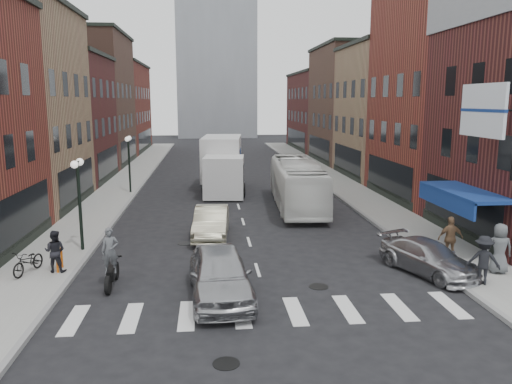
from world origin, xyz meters
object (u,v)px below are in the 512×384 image
(streetlamp_near, at_px, (79,187))
(parked_bicycle, at_px, (28,261))
(ped_right_c, at_px, (499,248))
(ped_right_a, at_px, (483,260))
(streetlamp_far, at_px, (129,153))
(transit_bus, at_px, (297,184))
(ped_right_b, at_px, (451,238))
(bike_rack, at_px, (60,260))
(box_truck, at_px, (223,165))
(billboard_sign, at_px, (485,112))
(ped_left_solo, at_px, (55,251))
(sedan_left_far, at_px, (211,222))
(curb_car, at_px, (428,258))
(motorcycle_rider, at_px, (111,260))
(sedan_left_near, at_px, (220,274))

(streetlamp_near, distance_m, parked_bicycle, 3.95)
(ped_right_c, bearing_deg, ped_right_a, 51.81)
(streetlamp_far, relative_size, transit_bus, 0.39)
(streetlamp_far, bearing_deg, ped_right_b, -47.76)
(bike_rack, bearing_deg, parked_bicycle, -167.03)
(box_truck, bearing_deg, billboard_sign, -57.41)
(box_truck, height_order, ped_left_solo, box_truck)
(box_truck, height_order, sedan_left_far, box_truck)
(ped_right_b, xyz_separation_m, ped_right_c, (1.04, -1.74, 0.06))
(sedan_left_far, xyz_separation_m, ped_right_c, (10.72, -6.62, 0.36))
(curb_car, distance_m, ped_right_c, 2.59)
(billboard_sign, xyz_separation_m, curb_car, (-2.09, -0.50, -5.51))
(billboard_sign, bearing_deg, transit_bus, 112.71)
(ped_left_solo, xyz_separation_m, ped_right_b, (15.62, -0.01, 0.09))
(bike_rack, relative_size, ped_right_c, 0.42)
(motorcycle_rider, bearing_deg, streetlamp_far, 91.77)
(sedan_left_far, bearing_deg, streetlamp_near, -156.29)
(ped_left_solo, bearing_deg, streetlamp_far, -84.71)
(streetlamp_near, bearing_deg, ped_right_b, -10.64)
(streetlamp_far, height_order, ped_left_solo, streetlamp_far)
(transit_bus, relative_size, ped_right_b, 5.95)
(streetlamp_far, relative_size, parked_bicycle, 2.36)
(motorcycle_rider, bearing_deg, ped_right_c, -5.81)
(ped_left_solo, bearing_deg, parked_bicycle, 10.73)
(parked_bicycle, bearing_deg, ped_right_c, 11.12)
(motorcycle_rider, xyz_separation_m, sedan_left_near, (3.82, -1.38, -0.18))
(transit_bus, distance_m, curb_car, 12.78)
(bike_rack, distance_m, ped_right_b, 15.53)
(curb_car, bearing_deg, sedan_left_near, 170.79)
(ped_right_b, bearing_deg, bike_rack, 0.61)
(parked_bicycle, bearing_deg, ped_right_a, 7.15)
(bike_rack, xyz_separation_m, sedan_left_far, (5.84, 4.70, 0.19))
(box_truck, bearing_deg, bike_rack, -105.85)
(sedan_left_near, distance_m, ped_right_b, 9.87)
(billboard_sign, xyz_separation_m, ped_right_a, (-0.84, -2.16, -5.10))
(ped_right_a, bearing_deg, box_truck, -43.15)
(streetlamp_far, relative_size, ped_right_c, 2.15)
(bike_rack, xyz_separation_m, transit_bus, (11.20, 11.12, 0.93))
(billboard_sign, bearing_deg, ped_right_c, -71.19)
(curb_car, bearing_deg, streetlamp_far, 106.62)
(motorcycle_rider, height_order, sedan_left_near, motorcycle_rider)
(billboard_sign, height_order, box_truck, billboard_sign)
(ped_right_a, bearing_deg, ped_left_solo, 13.93)
(billboard_sign, distance_m, motorcycle_rider, 14.87)
(motorcycle_rider, distance_m, sedan_left_far, 7.27)
(motorcycle_rider, bearing_deg, ped_left_solo, 143.79)
(bike_rack, xyz_separation_m, ped_right_c, (16.57, -1.92, 0.55))
(motorcycle_rider, bearing_deg, ped_right_b, 1.56)
(ped_right_b, height_order, ped_right_c, ped_right_c)
(streetlamp_far, bearing_deg, parked_bicycle, -94.26)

